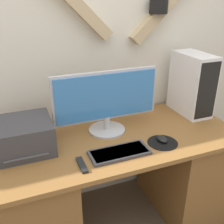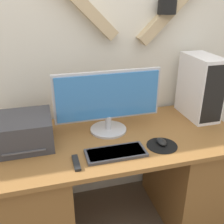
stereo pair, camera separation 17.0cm
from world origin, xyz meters
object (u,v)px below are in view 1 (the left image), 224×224
(keyboard, at_px, (119,152))
(computer_tower, at_px, (192,84))
(mouse, at_px, (162,139))
(remote_control, at_px, (82,165))
(printer, at_px, (23,136))
(monitor, at_px, (106,100))

(keyboard, relative_size, computer_tower, 0.77)
(mouse, height_order, remote_control, mouse)
(keyboard, relative_size, printer, 1.04)
(keyboard, distance_m, printer, 0.60)
(monitor, distance_m, mouse, 0.45)
(monitor, height_order, computer_tower, computer_tower)
(mouse, bearing_deg, monitor, 136.12)
(remote_control, bearing_deg, computer_tower, 21.21)
(keyboard, relative_size, remote_control, 2.48)
(printer, bearing_deg, computer_tower, 4.17)
(monitor, distance_m, computer_tower, 0.74)
(keyboard, height_order, mouse, mouse)
(computer_tower, height_order, remote_control, computer_tower)
(computer_tower, xyz_separation_m, printer, (-1.30, -0.09, -0.14))
(printer, bearing_deg, mouse, -15.33)
(printer, bearing_deg, monitor, 4.17)
(monitor, bearing_deg, keyboard, -95.98)
(keyboard, bearing_deg, computer_tower, 24.97)
(keyboard, distance_m, mouse, 0.32)
(remote_control, bearing_deg, printer, 133.50)
(mouse, xyz_separation_m, remote_control, (-0.56, -0.07, -0.01))
(monitor, height_order, keyboard, monitor)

